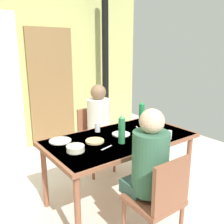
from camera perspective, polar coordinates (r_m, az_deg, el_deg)
ground_plane at (r=2.83m, az=-2.93°, el=-21.71°), size 5.80×5.80×0.00m
wall_back at (r=4.34m, az=-19.84°, el=8.99°), size 4.63×0.10×2.63m
door_wooden at (r=4.45m, az=-13.71°, el=5.48°), size 0.80×0.05×2.00m
stove_pipe_column at (r=4.63m, az=-1.54°, el=10.14°), size 0.12×0.12×2.63m
dining_table at (r=2.70m, az=1.90°, el=-7.22°), size 1.60×0.86×0.74m
chair_near_diner at (r=2.14m, az=10.92°, el=-19.04°), size 0.40×0.40×0.87m
chair_far_diner at (r=3.44m, az=-4.15°, el=-5.42°), size 0.40×0.40×0.87m
person_near_diner at (r=2.08m, az=8.51°, el=-10.96°), size 0.30×0.37×0.77m
person_far_diner at (r=3.25m, az=-2.95°, el=-1.38°), size 0.30×0.37×0.77m
water_bottle_green_near at (r=2.47m, az=2.24°, el=-4.13°), size 0.07×0.07×0.30m
water_bottle_green_far at (r=3.21m, az=6.82°, el=-0.05°), size 0.07×0.07×0.27m
serving_bowl_center at (r=2.34m, az=-8.41°, el=-8.30°), size 0.17×0.17×0.05m
dinner_plate_near_left at (r=2.76m, az=2.09°, el=-5.07°), size 0.20×0.20×0.01m
dinner_plate_near_right at (r=2.62m, az=-11.82°, el=-6.49°), size 0.23×0.23×0.01m
drinking_glass_by_near_diner at (r=2.83m, az=-3.38°, el=-3.53°), size 0.06×0.06×0.11m
drinking_glass_by_far_diner at (r=2.69m, az=12.96°, el=-5.11°), size 0.06×0.06×0.09m
bread_plate_sliced at (r=2.55m, az=-3.99°, el=-6.67°), size 0.19×0.19×0.02m
cutlery_knife_near at (r=2.40m, az=-1.25°, el=-8.20°), size 0.15×0.05×0.00m
cutlery_fork_near at (r=2.97m, az=6.00°, el=-3.76°), size 0.08×0.14×0.00m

